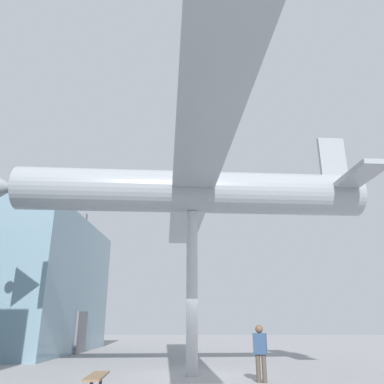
% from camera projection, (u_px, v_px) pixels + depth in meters
% --- Properties ---
extents(ground_plane, '(80.00, 80.00, 0.00)m').
position_uv_depth(ground_plane, '(192.00, 376.00, 12.60)').
color(ground_plane, gray).
extents(glass_pavilion_right, '(11.77, 10.42, 8.35)m').
position_uv_depth(glass_pavilion_right, '(1.00, 284.00, 22.94)').
color(glass_pavilion_right, '#7593A3').
rests_on(glass_pavilion_right, ground_plane).
extents(support_pylon_central, '(0.41, 0.41, 5.74)m').
position_uv_depth(support_pylon_central, '(192.00, 288.00, 13.54)').
color(support_pylon_central, '#B7B7BC').
rests_on(support_pylon_central, ground_plane).
extents(suspended_airplane, '(19.74, 15.06, 3.37)m').
position_uv_depth(suspended_airplane, '(187.00, 191.00, 14.74)').
color(suspended_airplane, '#93999E').
rests_on(suspended_airplane, support_pylon_central).
extents(visitor_person, '(0.33, 0.45, 1.64)m').
position_uv_depth(visitor_person, '(260.00, 349.00, 11.51)').
color(visitor_person, '#4C4238').
rests_on(visitor_person, ground_plane).
extents(plaza_bench, '(1.66, 0.54, 0.50)m').
position_uv_depth(plaza_bench, '(97.00, 378.00, 9.15)').
color(plaza_bench, '#846647').
rests_on(plaza_bench, ground_plane).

